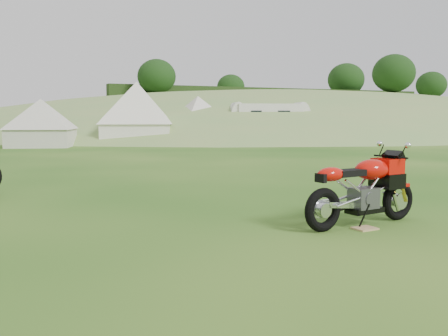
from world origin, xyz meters
name	(u,v)px	position (x,y,z in m)	size (l,w,h in m)	color
ground	(261,226)	(0.00, 0.00, 0.00)	(120.00, 120.00, 0.00)	#174C10
hillside	(280,129)	(24.00, 40.00, 0.00)	(80.00, 64.00, 8.00)	#6D9B4F
hedgerow	(280,129)	(24.00, 40.00, 0.00)	(36.00, 1.20, 8.60)	black
sport_motorcycle	(363,184)	(1.23, -0.50, 0.55)	(1.83, 0.46, 1.10)	#C10E06
plywood_board	(365,228)	(1.12, -0.70, 0.01)	(0.28, 0.23, 0.02)	tan
tent_left	(41,121)	(-1.27, 19.08, 1.19)	(2.74, 2.74, 2.38)	beige
tent_mid	(137,115)	(3.49, 19.90, 1.48)	(3.41, 3.41, 2.96)	silver
tent_right	(198,118)	(7.67, 21.92, 1.30)	(3.01, 3.01, 2.61)	beige
caravan	(268,122)	(11.23, 19.82, 1.09)	(4.64, 2.07, 2.17)	silver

